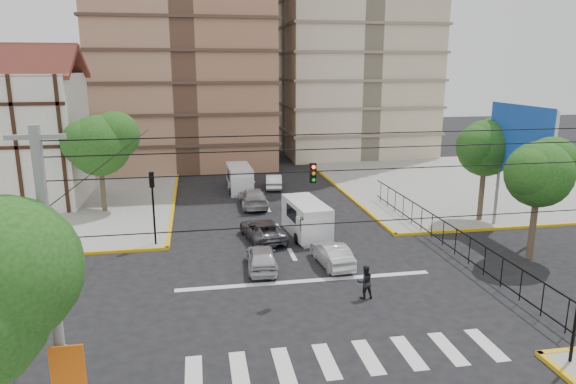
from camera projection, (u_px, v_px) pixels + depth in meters
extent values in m
plane|color=black|center=(311.00, 291.00, 24.66)|extent=(160.00, 160.00, 0.00)
cube|color=gray|center=(7.00, 203.00, 40.29)|extent=(26.00, 26.00, 0.15)
cube|color=gray|center=(475.00, 183.00, 47.22)|extent=(26.00, 26.00, 0.15)
cube|color=silver|center=(348.00, 359.00, 18.93)|extent=(12.00, 2.40, 0.01)
cube|color=silver|center=(306.00, 281.00, 25.81)|extent=(13.00, 0.40, 0.01)
cube|color=silver|center=(13.00, 140.00, 39.29)|extent=(10.00, 8.00, 10.00)
cube|color=maroon|center=(11.00, 61.00, 39.70)|extent=(10.80, 4.25, 2.65)
cylinder|color=slate|center=(535.00, 211.00, 30.48)|extent=(0.20, 0.20, 4.00)
cylinder|color=slate|center=(497.00, 195.00, 34.31)|extent=(0.20, 0.20, 4.00)
cube|color=silver|center=(521.00, 139.00, 31.44)|extent=(0.25, 6.00, 4.00)
cube|color=blue|center=(518.00, 139.00, 31.41)|extent=(0.08, 6.20, 4.20)
sphere|color=#1A4614|center=(4.00, 271.00, 12.32)|extent=(3.68, 3.68, 3.68)
cylinder|color=#473828|center=(533.00, 223.00, 28.32)|extent=(0.36, 0.36, 4.20)
sphere|color=#1A4614|center=(539.00, 174.00, 27.67)|extent=(3.60, 3.60, 3.60)
sphere|color=#1A4614|center=(551.00, 163.00, 27.98)|extent=(2.88, 2.88, 2.88)
sphere|color=#1A4614|center=(531.00, 173.00, 27.22)|extent=(2.70, 2.70, 2.70)
cylinder|color=#473828|center=(482.00, 190.00, 35.15)|extent=(0.36, 0.36, 4.48)
sphere|color=#1A4614|center=(486.00, 148.00, 34.46)|extent=(3.80, 3.80, 3.80)
sphere|color=#1A4614|center=(497.00, 139.00, 34.77)|extent=(3.04, 3.04, 3.04)
sphere|color=#1A4614|center=(478.00, 146.00, 33.99)|extent=(2.85, 2.85, 2.85)
cylinder|color=#473828|center=(103.00, 185.00, 37.37)|extent=(0.36, 0.36, 4.20)
sphere|color=#1A4614|center=(99.00, 145.00, 36.68)|extent=(4.40, 4.40, 4.40)
sphere|color=#1A4614|center=(115.00, 135.00, 37.00)|extent=(3.52, 3.52, 3.52)
sphere|color=#1A4614|center=(85.00, 143.00, 36.19)|extent=(3.30, 3.30, 3.30)
cylinder|color=black|center=(576.00, 317.00, 18.11)|extent=(0.12, 0.12, 3.50)
cylinder|color=black|center=(154.00, 216.00, 30.31)|extent=(0.12, 0.12, 3.50)
cube|color=black|center=(152.00, 180.00, 29.79)|extent=(0.28, 0.22, 0.90)
sphere|color=#FF0C0C|center=(151.00, 175.00, 29.72)|extent=(0.17, 0.17, 0.17)
cube|color=black|center=(313.00, 173.00, 23.28)|extent=(0.28, 0.22, 0.90)
cylinder|color=black|center=(384.00, 220.00, 14.57)|extent=(18.00, 0.03, 0.03)
cylinder|color=slate|center=(54.00, 297.00, 13.40)|extent=(0.28, 0.28, 9.00)
cube|color=slate|center=(35.00, 137.00, 12.39)|extent=(1.40, 0.12, 0.12)
cube|color=#E5590C|center=(67.00, 366.00, 13.65)|extent=(0.90, 0.06, 1.20)
cube|color=silver|center=(306.00, 218.00, 32.61)|extent=(2.43, 4.98, 2.21)
cube|color=silver|center=(313.00, 230.00, 30.81)|extent=(1.94, 1.34, 1.53)
cube|color=black|center=(314.00, 223.00, 30.36)|extent=(1.77, 0.29, 0.86)
cylinder|color=black|center=(297.00, 238.00, 31.17)|extent=(0.25, 0.67, 0.67)
cylinder|color=black|center=(326.00, 237.00, 31.48)|extent=(0.25, 0.67, 0.67)
cylinder|color=black|center=(288.00, 224.00, 34.10)|extent=(0.25, 0.67, 0.67)
cylinder|color=black|center=(315.00, 222.00, 34.42)|extent=(0.25, 0.67, 0.67)
cube|color=silver|center=(240.00, 178.00, 44.26)|extent=(1.99, 4.78, 2.18)
cube|color=silver|center=(242.00, 185.00, 42.48)|extent=(1.82, 1.17, 1.52)
cube|color=black|center=(242.00, 180.00, 42.04)|extent=(1.76, 0.13, 0.85)
cylinder|color=black|center=(231.00, 192.00, 42.83)|extent=(0.25, 0.66, 0.66)
cylinder|color=black|center=(252.00, 191.00, 43.14)|extent=(0.25, 0.66, 0.66)
cylinder|color=black|center=(228.00, 184.00, 45.73)|extent=(0.25, 0.66, 0.66)
cylinder|color=black|center=(248.00, 183.00, 46.05)|extent=(0.25, 0.66, 0.66)
imported|color=silver|center=(261.00, 257.00, 27.18)|extent=(1.75, 3.95, 1.32)
imported|color=silver|center=(332.00, 254.00, 27.72)|extent=(1.69, 3.92, 1.26)
imported|color=#505157|center=(263.00, 230.00, 31.84)|extent=(2.76, 4.87, 1.28)
imported|color=#AAABAF|center=(253.00, 198.00, 39.39)|extent=(1.97, 4.84, 1.41)
imported|color=#262628|center=(300.00, 204.00, 37.52)|extent=(2.20, 4.25, 1.38)
imported|color=white|center=(274.00, 181.00, 45.28)|extent=(1.87, 4.03, 1.28)
imported|color=black|center=(365.00, 282.00, 23.75)|extent=(0.81, 0.64, 1.60)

